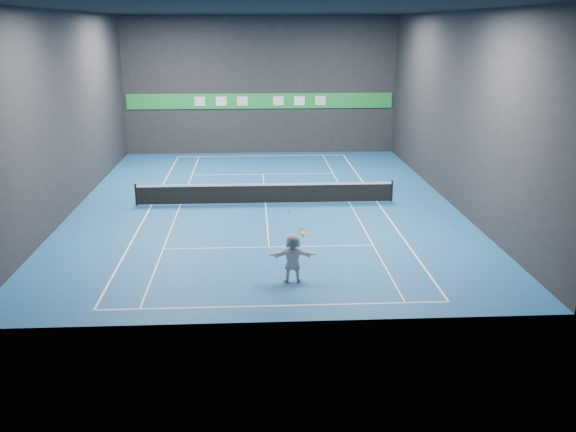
{
  "coord_description": "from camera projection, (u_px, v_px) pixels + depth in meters",
  "views": [
    {
      "loc": [
        -0.59,
        -30.07,
        8.33
      ],
      "look_at": [
        0.7,
        -7.21,
        1.5
      ],
      "focal_mm": 40.0,
      "sensor_mm": 36.0,
      "label": 1
    }
  ],
  "objects": [
    {
      "name": "wall_left",
      "position": [
        68.0,
        112.0,
        29.41
      ],
      "size": [
        0.1,
        26.0,
        9.0
      ],
      "primitive_type": "cube",
      "color": "black",
      "rests_on": "ground"
    },
    {
      "name": "baseline_far",
      "position": [
        261.0,
        156.0,
        42.56
      ],
      "size": [
        10.98,
        0.08,
        0.01
      ],
      "primitive_type": "cube",
      "color": "white",
      "rests_on": "ground"
    },
    {
      "name": "tennis_racket",
      "position": [
        303.0,
        233.0,
        21.32
      ],
      "size": [
        0.46,
        0.38,
        0.66
      ],
      "color": "red",
      "rests_on": "player"
    },
    {
      "name": "sideline_singles_right",
      "position": [
        349.0,
        202.0,
        31.41
      ],
      "size": [
        0.06,
        23.78,
        0.01
      ],
      "primitive_type": "cube",
      "color": "white",
      "rests_on": "ground"
    },
    {
      "name": "sideline_singles_left",
      "position": [
        180.0,
        205.0,
        30.96
      ],
      "size": [
        0.06,
        23.78,
        0.01
      ],
      "primitive_type": "cube",
      "color": "white",
      "rests_on": "ground"
    },
    {
      "name": "ground",
      "position": [
        265.0,
        204.0,
        31.19
      ],
      "size": [
        26.0,
        26.0,
        0.0
      ],
      "primitive_type": "plane",
      "color": "#184F84",
      "rests_on": "ground"
    },
    {
      "name": "center_service_line",
      "position": [
        265.0,
        203.0,
        31.18
      ],
      "size": [
        0.06,
        12.8,
        0.01
      ],
      "primitive_type": "cube",
      "color": "white",
      "rests_on": "ground"
    },
    {
      "name": "ceiling",
      "position": [
        263.0,
        10.0,
        28.61
      ],
      "size": [
        26.0,
        26.0,
        0.0
      ],
      "primitive_type": "plane",
      "color": "black",
      "rests_on": "ground"
    },
    {
      "name": "sideline_doubles_left",
      "position": [
        152.0,
        205.0,
        30.89
      ],
      "size": [
        0.08,
        23.78,
        0.01
      ],
      "primitive_type": "cube",
      "color": "white",
      "rests_on": "ground"
    },
    {
      "name": "tennis_net",
      "position": [
        265.0,
        193.0,
        31.03
      ],
      "size": [
        12.5,
        0.1,
        1.07
      ],
      "color": "black",
      "rests_on": "ground"
    },
    {
      "name": "wall_back",
      "position": [
        260.0,
        86.0,
        42.34
      ],
      "size": [
        18.0,
        0.1,
        9.0
      ],
      "primitive_type": "cube",
      "color": "black",
      "rests_on": "ground"
    },
    {
      "name": "sponsor_banner",
      "position": [
        260.0,
        101.0,
        42.56
      ],
      "size": [
        17.64,
        0.11,
        1.0
      ],
      "color": "#1E8A35",
      "rests_on": "wall_back"
    },
    {
      "name": "sideline_doubles_right",
      "position": [
        377.0,
        202.0,
        31.48
      ],
      "size": [
        0.08,
        23.78,
        0.01
      ],
      "primitive_type": "cube",
      "color": "white",
      "rests_on": "ground"
    },
    {
      "name": "wall_front",
      "position": [
        274.0,
        172.0,
        17.46
      ],
      "size": [
        18.0,
        0.1,
        9.0
      ],
      "primitive_type": "cube",
      "color": "black",
      "rests_on": "ground"
    },
    {
      "name": "tennis_ball",
      "position": [
        289.0,
        211.0,
        21.26
      ],
      "size": [
        0.06,
        0.06,
        0.06
      ],
      "primitive_type": "sphere",
      "color": "#C1F528",
      "rests_on": "player"
    },
    {
      "name": "service_line_far",
      "position": [
        263.0,
        174.0,
        37.31
      ],
      "size": [
        8.23,
        0.06,
        0.01
      ],
      "primitive_type": "cube",
      "color": "white",
      "rests_on": "ground"
    },
    {
      "name": "service_line_near",
      "position": [
        269.0,
        247.0,
        25.06
      ],
      "size": [
        8.23,
        0.06,
        0.01
      ],
      "primitive_type": "cube",
      "color": "white",
      "rests_on": "ground"
    },
    {
      "name": "player",
      "position": [
        293.0,
        258.0,
        21.49
      ],
      "size": [
        1.56,
        0.5,
        1.68
      ],
      "primitive_type": "imported",
      "rotation": [
        0.0,
        0.0,
        3.14
      ],
      "color": "silver",
      "rests_on": "ground"
    },
    {
      "name": "wall_right",
      "position": [
        454.0,
        109.0,
        30.39
      ],
      "size": [
        0.1,
        26.0,
        9.0
      ],
      "primitive_type": "cube",
      "color": "black",
      "rests_on": "ground"
    },
    {
      "name": "baseline_near",
      "position": [
        274.0,
        306.0,
        19.81
      ],
      "size": [
        10.98,
        0.08,
        0.01
      ],
      "primitive_type": "cube",
      "color": "white",
      "rests_on": "ground"
    }
  ]
}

